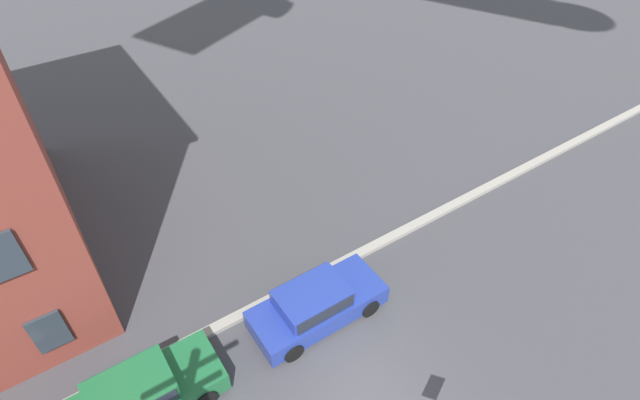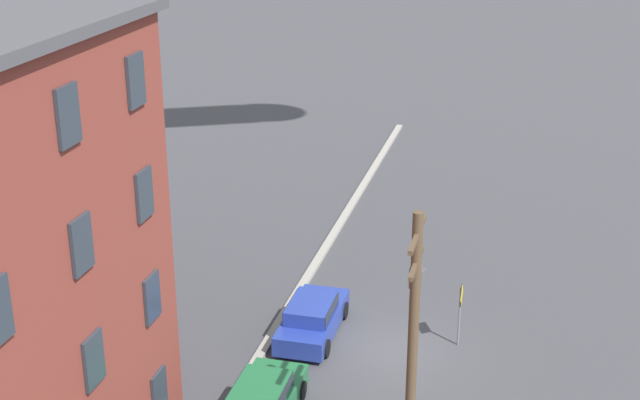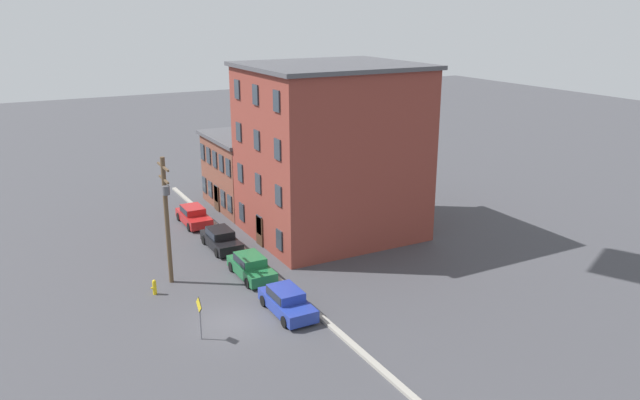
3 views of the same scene
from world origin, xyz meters
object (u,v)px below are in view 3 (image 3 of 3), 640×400
Objects in this scene: car_black at (221,238)px; car_red at (194,215)px; car_green at (251,266)px; fire_hydrant at (154,287)px; car_blue at (287,300)px; utility_pole at (167,214)px; caution_sign at (199,311)px.

car_red is at bearing -178.84° from car_black.
car_green is 4.58× the size of fire_hydrant.
car_green is at bearing 0.63° from car_red.
utility_pole is at bearing -147.01° from car_blue.
car_blue is at bearing 96.44° from caution_sign.
caution_sign reaches higher than car_blue.
car_green is 6.22m from fire_hydrant.
car_black is 7.44m from utility_pole.
car_blue is (5.67, -0.12, 0.00)m from car_green.
utility_pole is at bearing 132.27° from fire_hydrant.
utility_pole is (-7.24, -4.70, 3.86)m from car_blue.
utility_pole reaches higher than caution_sign.
car_red is 1.00× the size of car_black.
caution_sign is at bearing 6.84° from fire_hydrant.
car_green is (5.73, 0.00, 0.00)m from car_black.
car_red is 11.90m from car_green.
fire_hydrant is (-5.98, -6.09, -0.27)m from car_blue.
car_green is at bearing 178.76° from car_blue.
caution_sign is at bearing -16.23° from car_red.
car_black is at bearing 1.16° from car_red.
utility_pole is (10.34, -4.69, 3.86)m from car_red.
car_black is at bearing 131.15° from fire_hydrant.
utility_pole reaches higher than fire_hydrant.
car_green is at bearing 0.05° from car_black.
utility_pole is (-1.57, -4.82, 3.86)m from car_green.
fire_hydrant is at bearing -48.85° from car_black.
car_black reaches higher than fire_hydrant.
car_black is at bearing -179.95° from car_green.
caution_sign is at bearing -24.29° from car_black.
car_black is 11.40m from car_blue.
car_black is 13.19m from caution_sign.
car_blue is at bearing 45.51° from fire_hydrant.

